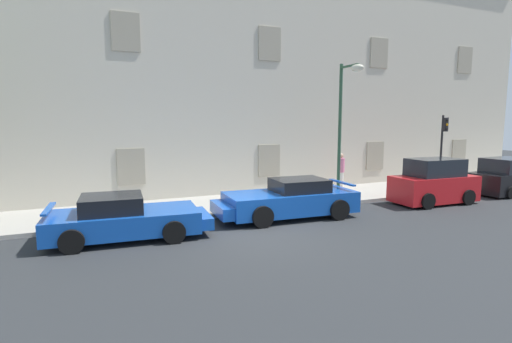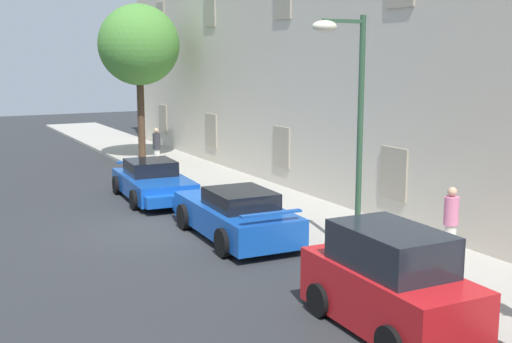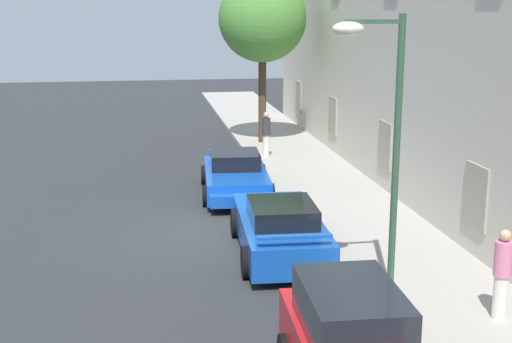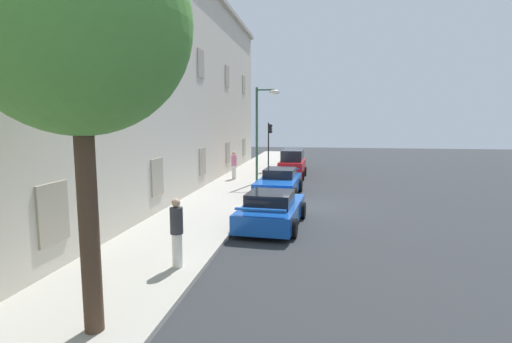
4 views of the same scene
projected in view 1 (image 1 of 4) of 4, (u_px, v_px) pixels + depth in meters
The scene contains 10 objects.
ground_plane at pixel (260, 235), 12.13m from camera, with size 80.00×80.00×0.00m, color #2B2D30.
sidewalk at pixel (218, 205), 15.98m from camera, with size 60.00×3.54×0.14m, color #A8A399.
building_facade at pixel (190, 70), 18.90m from camera, with size 39.08×5.04×11.78m.
sportscar_red_lead at pixel (129, 219), 11.72m from camera, with size 4.81×2.42×1.32m.
sportscar_yellow_flank at pixel (286, 200), 14.14m from camera, with size 5.18×2.31×1.39m.
hatchback_parked at pixel (507, 178), 18.78m from camera, with size 3.80×2.08×1.71m.
hatchback_distant at pixel (434, 183), 16.56m from camera, with size 3.66×1.87×1.90m.
traffic_light at pixel (443, 139), 19.04m from camera, with size 0.22×0.36×3.59m.
street_lamp at pixel (346, 106), 16.15m from camera, with size 0.44×1.42×5.66m.
pedestrian_admiring at pixel (341, 171), 18.98m from camera, with size 0.45×0.45×1.77m.
Camera 1 is at (-4.76, -10.77, 3.50)m, focal length 27.67 mm.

